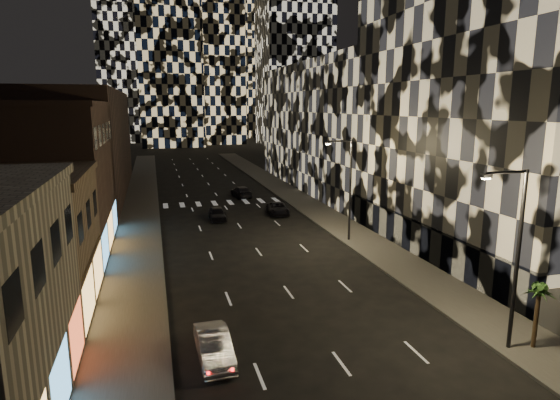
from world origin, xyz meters
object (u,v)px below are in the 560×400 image
car_dark_midlane (217,214)px  car_dark_oncoming (241,192)px  palm_tree (539,295)px  streetlight_far (348,183)px  car_silver_parked (214,346)px  car_dark_rightlane (278,209)px  streetlight_near (514,248)px

car_dark_midlane → car_dark_oncoming: car_dark_oncoming is taller
car_dark_oncoming → palm_tree: bearing=94.3°
car_dark_midlane → palm_tree: (11.65, -31.36, 2.23)m
streetlight_far → car_dark_midlane: (-10.19, 11.05, -4.65)m
car_silver_parked → palm_tree: (15.61, -3.23, 2.23)m
car_dark_oncoming → car_dark_rightlane: car_dark_oncoming is taller
streetlight_near → car_dark_rightlane: 32.49m
streetlight_near → palm_tree: bearing=-12.1°
streetlight_far → palm_tree: size_ratio=2.66×
car_dark_midlane → car_dark_oncoming: 12.97m
streetlight_near → streetlight_far: 20.00m
car_silver_parked → car_dark_midlane: bearing=80.4°
streetlight_near → car_dark_midlane: (-10.19, 31.05, -4.65)m
streetlight_far → car_dark_rightlane: (-3.23, 11.99, -4.70)m
car_dark_oncoming → car_dark_rightlane: (2.09, -11.09, -0.07)m
streetlight_far → car_dark_rightlane: bearing=105.1°
streetlight_near → car_dark_midlane: 33.01m
streetlight_far → car_dark_rightlane: streetlight_far is taller
car_silver_parked → car_dark_rightlane: (10.92, 29.07, -0.06)m
streetlight_near → streetlight_far: (0.00, 20.00, 0.00)m
streetlight_near → streetlight_far: size_ratio=1.00×
streetlight_far → palm_tree: bearing=-85.9°
car_dark_oncoming → streetlight_near: bearing=92.5°
streetlight_near → car_silver_parked: 15.18m
car_dark_rightlane → streetlight_far: bearing=-68.1°
car_dark_oncoming → car_dark_midlane: bearing=63.4°
palm_tree → streetlight_near: bearing=167.9°
streetlight_far → car_dark_midlane: bearing=132.7°
car_silver_parked → palm_tree: size_ratio=1.28×
streetlight_far → car_dark_midlane: streetlight_far is taller
car_dark_rightlane → palm_tree: (4.68, -32.30, 2.28)m
streetlight_far → streetlight_near: bearing=-90.0°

